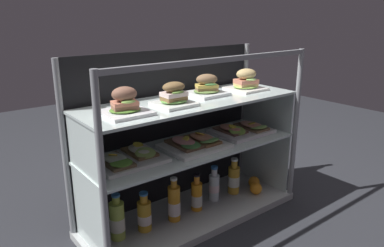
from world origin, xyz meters
name	(u,v)px	position (x,y,z in m)	size (l,w,h in m)	color
ground_plane	(192,218)	(0.00, 0.00, -0.01)	(6.00, 6.00, 0.02)	#27282D
case_base_deck	(192,214)	(0.00, 0.00, 0.02)	(1.19, 0.43, 0.04)	#B7BBBA
case_frame	(177,127)	(0.00, 0.13, 0.48)	(1.19, 0.43, 0.88)	gray
riser_lower_tier	(192,180)	(0.00, 0.00, 0.22)	(1.13, 0.37, 0.36)	silver
shelf_lower_glass	(192,147)	(0.00, 0.00, 0.40)	(1.15, 0.38, 0.01)	silver
riser_upper_tier	(192,125)	(0.00, 0.00, 0.52)	(1.13, 0.37, 0.23)	silver
shelf_upper_glass	(192,101)	(0.00, 0.00, 0.64)	(1.15, 0.38, 0.01)	silver
plated_roll_sandwich_mid_right	(125,105)	(-0.38, -0.03, 0.69)	(0.19, 0.19, 0.12)	white
plated_roll_sandwich_left_of_center	(174,97)	(-0.13, -0.04, 0.69)	(0.17, 0.17, 0.11)	white
plated_roll_sandwich_center	(207,88)	(0.13, 0.04, 0.69)	(0.18, 0.18, 0.11)	white
plated_roll_sandwich_far_right	(246,82)	(0.39, 0.01, 0.70)	(0.19, 0.19, 0.12)	white
open_sandwich_tray_near_left_corner	(129,158)	(-0.35, 0.02, 0.43)	(0.31, 0.25, 0.06)	white
open_sandwich_tray_mid_right	(195,143)	(0.00, -0.02, 0.43)	(0.31, 0.25, 0.07)	white
open_sandwich_tray_center	(242,129)	(0.36, 0.00, 0.43)	(0.31, 0.25, 0.06)	white
juice_bottle_tucked_behind	(117,220)	(-0.43, 0.02, 0.13)	(0.07, 0.07, 0.23)	#B7D150
juice_bottle_front_fourth	(144,215)	(-0.29, 0.00, 0.12)	(0.07, 0.07, 0.20)	gold
juice_bottle_front_middle	(174,204)	(-0.13, -0.02, 0.13)	(0.06, 0.06, 0.24)	orange
juice_bottle_back_right	(197,196)	(0.03, -0.01, 0.12)	(0.06, 0.06, 0.21)	orange
juice_bottle_front_right_end	(214,186)	(0.17, 0.02, 0.12)	(0.06, 0.06, 0.21)	white
juice_bottle_front_left_end	(234,179)	(0.32, 0.01, 0.13)	(0.07, 0.07, 0.22)	gold
orange_fruit_beside_bottles	(254,182)	(0.47, -0.02, 0.07)	(0.07, 0.07, 0.07)	orange
orange_fruit_near_left_post	(256,188)	(0.41, -0.08, 0.07)	(0.07, 0.07, 0.07)	orange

